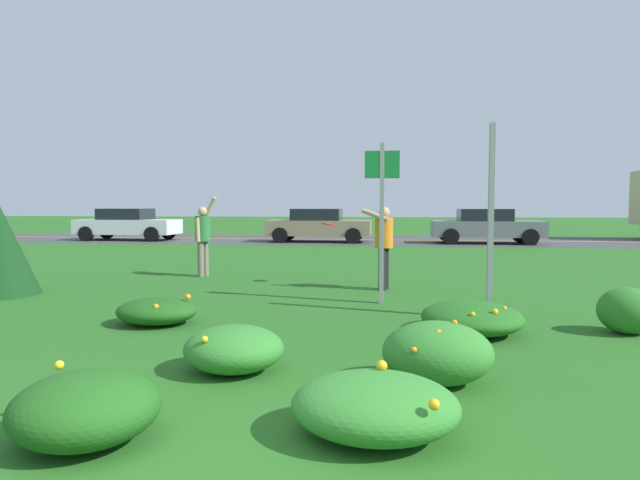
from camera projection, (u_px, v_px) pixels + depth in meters
name	position (u px, v px, depth m)	size (l,w,h in m)	color
ground_plane	(344.00, 268.00, 13.66)	(120.00, 120.00, 0.00)	#26601E
highway_strip	(366.00, 240.00, 24.89)	(120.00, 7.32, 0.01)	#424244
highway_center_stripe	(366.00, 240.00, 24.89)	(120.00, 0.16, 0.00)	yellow
daylily_clump_near_camera	(157.00, 311.00, 7.27)	(1.09, 0.92, 0.40)	#1E5619
daylily_clump_front_right	(628.00, 310.00, 6.71)	(0.73, 0.61, 0.61)	#2D7526
daylily_clump_mid_right	(234.00, 349.00, 5.19)	(0.97, 0.90, 0.44)	#337F2D
daylily_clump_mid_left	(86.00, 408.00, 3.63)	(0.99, 0.96, 0.48)	#1E5619
daylily_clump_mid_center	(437.00, 353.00, 4.82)	(0.99, 0.80, 0.58)	#337F2D
daylily_clump_front_center	(375.00, 405.00, 3.74)	(1.18, 0.99, 0.48)	#337F2D
daylily_clump_front_left	(472.00, 318.00, 6.78)	(1.26, 1.38, 0.39)	#23661E
sign_post_near_path	(382.00, 207.00, 8.72)	(0.56, 0.10, 2.61)	#93969B
sign_post_by_roadside	(491.00, 222.00, 7.53)	(0.07, 0.10, 2.74)	#93969B
person_thrower_green_shirt	(203.00, 235.00, 12.10)	(0.47, 0.52, 1.80)	#287038
person_catcher_orange_shirt	(384.00, 240.00, 10.18)	(0.60, 0.54, 1.57)	orange
frisbee_red	(328.00, 224.00, 10.83)	(0.26, 0.26, 0.08)	red
car_white_leftmost	(128.00, 224.00, 24.67)	(4.50, 2.00, 1.45)	silver
car_tan_center_left	(319.00, 225.00, 23.48)	(4.50, 2.00, 1.45)	#937F60
car_gray_center_right	(486.00, 226.00, 22.53)	(4.50, 2.00, 1.45)	slate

